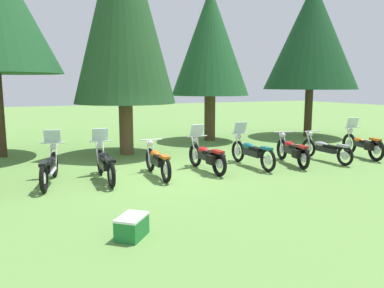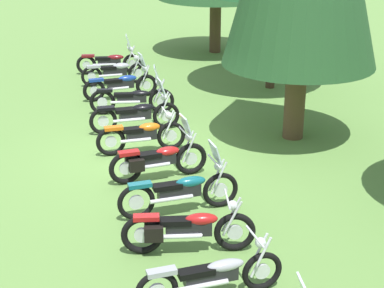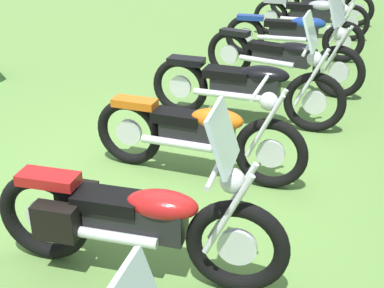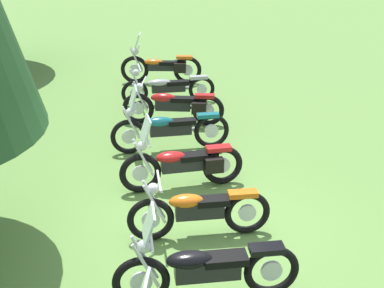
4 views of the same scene
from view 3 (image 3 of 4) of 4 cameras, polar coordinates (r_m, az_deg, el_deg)
name	(u,v)px [view 3 (image 3 of 4)]	position (r m, az deg, el deg)	size (l,w,h in m)	color
ground_plane	(200,180)	(5.21, 0.83, -3.87)	(80.00, 80.00, 0.00)	#608C42
motorcycle_0	(322,1)	(11.94, 13.86, 14.73)	(0.80, 2.24, 1.35)	black
motorcycle_1	(312,14)	(10.59, 12.78, 13.51)	(0.72, 2.20, 0.99)	black
motorcycle_2	(296,32)	(9.11, 11.15, 11.77)	(0.71, 2.31, 1.35)	black
motorcycle_3	(284,56)	(7.66, 9.90, 9.30)	(0.82, 2.34, 1.37)	black
motorcycle_4	(248,85)	(6.36, 6.05, 6.36)	(0.63, 2.38, 1.37)	black
motorcycle_5	(199,134)	(5.10, 0.71, 1.14)	(0.66, 2.17, 1.01)	black
motorcycle_6	(132,219)	(3.81, -6.45, -8.01)	(0.69, 2.20, 1.37)	black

